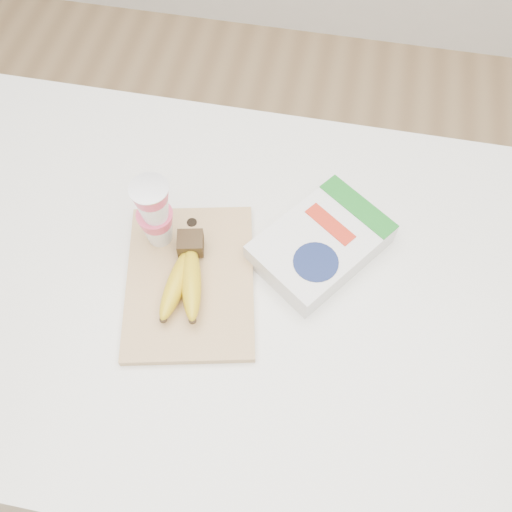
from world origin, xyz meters
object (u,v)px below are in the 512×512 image
Objects in this scene: table at (229,369)px; cutting_board at (190,281)px; cereal_box at (321,244)px; bananas at (185,277)px; yogurt_stack at (154,212)px.

cutting_board reaches higher than table.
table is 4.14× the size of cutting_board.
cereal_box is (0.23, 0.12, 0.02)m from cutting_board.
cutting_board is at bearing -116.81° from cereal_box.
bananas reaches higher than table.
yogurt_stack reaches higher than cereal_box.
bananas is 0.64× the size of cereal_box.
table is 0.54m from bananas.
cutting_board is 1.68× the size of bananas.
cutting_board is at bearing 60.04° from bananas.
bananas is (-0.05, -0.02, 0.53)m from table.
cereal_box reaches higher than table.
table is at bearing 22.49° from bananas.
bananas is 1.18× the size of yogurt_stack.
yogurt_stack is 0.55× the size of cereal_box.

